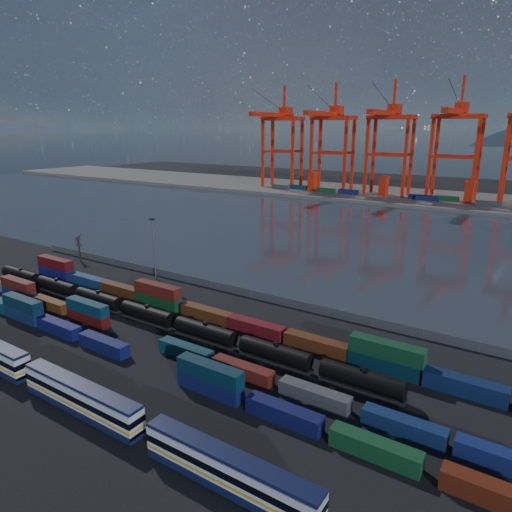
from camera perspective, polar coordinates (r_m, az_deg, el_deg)
The scene contains 14 objects.
ground at distance 90.00m, azimuth -10.75°, elevation -10.51°, with size 700.00×700.00×0.00m, color black.
harbor_water at distance 176.39m, azimuth 13.54°, elevation 2.39°, with size 700.00×700.00×0.00m, color #2C3540.
far_quay at distance 275.86m, azimuth 21.19°, elevation 6.68°, with size 700.00×70.00×2.00m, color #514F4C.
passenger_train at distance 72.03m, azimuth -20.98°, elevation -16.27°, with size 74.89×2.83×4.85m.
container_row_south at distance 92.69m, azimuth -20.52°, elevation -9.24°, with size 138.80×2.33×4.96m.
container_row_mid at distance 87.37m, azimuth -11.97°, elevation -10.25°, with size 140.70×2.26×4.82m.
container_row_north at distance 93.19m, azimuth -2.55°, elevation -7.97°, with size 142.47×2.54×5.41m.
tanker_string at distance 97.85m, azimuth -13.45°, elevation -7.10°, with size 106.76×2.96×4.23m.
waterfront_fence at distance 109.56m, azimuth -0.58°, elevation -4.77°, with size 160.12×0.12×2.20m.
bare_tree at distance 149.30m, azimuth -21.26°, elevation 1.03°, with size 2.19×2.28×8.46m.
yard_light_mast at distance 124.26m, azimuth -12.67°, elevation 1.33°, with size 1.60×0.40×16.60m.
gantry_cranes at distance 268.32m, azimuth 20.09°, elevation 14.94°, with size 200.06×48.12×65.16m.
quay_containers at distance 264.11m, azimuth 18.20°, elevation 7.10°, with size 172.58×10.99×2.60m.
straddle_carriers at distance 265.84m, azimuth 20.32°, elevation 7.95°, with size 140.00×7.00×11.10m.
Camera 1 is at (57.38, -57.08, 39.37)m, focal length 32.00 mm.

